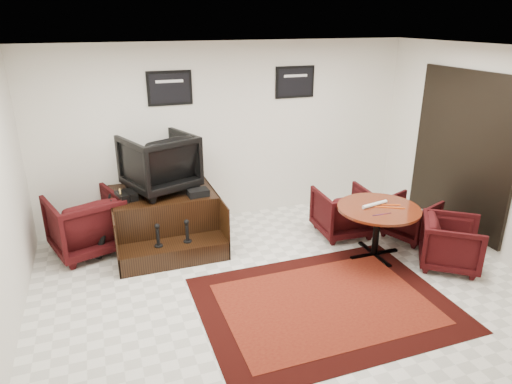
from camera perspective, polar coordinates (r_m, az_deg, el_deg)
ground at (r=5.67m, az=4.29°, el=-12.39°), size 6.00×6.00×0.00m
room_shell at (r=5.20m, az=8.42°, el=5.95°), size 6.02×5.02×2.81m
area_rug at (r=5.51m, az=8.61°, el=-13.63°), size 2.85×2.14×0.01m
shine_podium at (r=6.81m, az=-11.29°, el=-3.40°), size 1.47×1.51×0.76m
shine_chair at (r=6.65m, az=-12.02°, el=3.96°), size 1.14×1.11×0.92m
shoes_pair at (r=6.54m, az=-15.91°, el=-0.48°), size 0.30×0.35×0.11m
polish_kit at (r=6.47m, az=-7.26°, el=-0.08°), size 0.30×0.22×0.10m
umbrella_black at (r=6.54m, az=-18.42°, el=-4.37°), size 0.32×0.12×0.87m
umbrella_hooked at (r=6.68m, az=-18.57°, el=-3.71°), size 0.33×0.12×0.90m
armchair_side at (r=6.79m, az=-20.55°, el=-3.41°), size 1.12×1.09×0.93m
meeting_table at (r=6.39m, az=15.04°, el=-2.60°), size 1.11×1.11×0.73m
table_chair_back at (r=7.03m, az=10.80°, el=-2.18°), size 0.81×0.76×0.79m
table_chair_window at (r=7.20m, az=18.76°, el=-2.87°), size 0.82×0.84×0.68m
table_chair_corner at (r=6.54m, az=23.24°, el=-5.64°), size 0.97×0.98×0.74m
paper_roll at (r=6.38m, az=14.63°, el=-1.50°), size 0.42×0.13×0.05m
table_clutter at (r=6.37m, az=15.84°, el=-1.84°), size 0.56×0.37×0.01m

